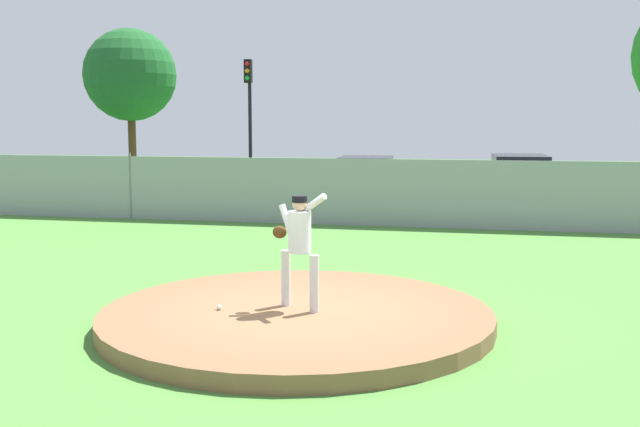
{
  "coord_description": "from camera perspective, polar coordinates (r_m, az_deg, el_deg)",
  "views": [
    {
      "loc": [
        2.49,
        -9.84,
        2.84
      ],
      "look_at": [
        -0.07,
        1.86,
        1.34
      ],
      "focal_mm": 41.85,
      "sensor_mm": 36.0,
      "label": 1
    }
  ],
  "objects": [
    {
      "name": "parked_car_teal",
      "position": [
        24.7,
        3.5,
        2.32
      ],
      "size": [
        2.08,
        4.11,
        1.66
      ],
      "color": "#146066",
      "rests_on": "ground_plane"
    },
    {
      "name": "chainlink_fence",
      "position": [
        20.09,
        5.15,
        1.58
      ],
      "size": [
        37.41,
        0.07,
        1.92
      ],
      "color": "gray",
      "rests_on": "ground_plane"
    },
    {
      "name": "tree_broad_right",
      "position": [
        37.35,
        -14.31,
        10.2
      ],
      "size": [
        4.4,
        4.4,
        7.21
      ],
      "color": "#4C331E",
      "rests_on": "ground_plane"
    },
    {
      "name": "pitchers_mound",
      "position": [
        10.51,
        -1.81,
        -7.92
      ],
      "size": [
        5.46,
        5.46,
        0.23
      ],
      "primitive_type": "cylinder",
      "color": "brown",
      "rests_on": "ground_plane"
    },
    {
      "name": "baseball",
      "position": [
        10.52,
        -7.71,
        -7.12
      ],
      "size": [
        0.07,
        0.07,
        0.07
      ],
      "primitive_type": "sphere",
      "color": "white",
      "rests_on": "pitchers_mound"
    },
    {
      "name": "parked_car_navy",
      "position": [
        24.89,
        14.98,
        2.25
      ],
      "size": [
        2.01,
        4.72,
        1.75
      ],
      "color": "#161E4C",
      "rests_on": "ground_plane"
    },
    {
      "name": "traffic_light_near",
      "position": [
        29.58,
        -5.44,
        8.42
      ],
      "size": [
        0.28,
        0.46,
        5.2
      ],
      "color": "black",
      "rests_on": "ground_plane"
    },
    {
      "name": "pitcher_youth",
      "position": [
        10.3,
        -1.62,
        -1.99
      ],
      "size": [
        0.82,
        0.41,
        1.64
      ],
      "color": "silver",
      "rests_on": "pitchers_mound"
    },
    {
      "name": "traffic_cone_orange",
      "position": [
        21.87,
        20.5,
        -0.11
      ],
      "size": [
        0.4,
        0.4,
        0.55
      ],
      "color": "orange",
      "rests_on": "asphalt_strip"
    },
    {
      "name": "asphalt_strip",
      "position": [
        24.63,
        6.44,
        0.46
      ],
      "size": [
        44.0,
        7.0,
        0.01
      ],
      "primitive_type": "cube",
      "color": "#2B2B2D",
      "rests_on": "ground_plane"
    },
    {
      "name": "ground_plane",
      "position": [
        16.29,
        3.35,
        -2.94
      ],
      "size": [
        80.0,
        80.0,
        0.0
      ],
      "primitive_type": "plane",
      "color": "#4C8438"
    }
  ]
}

